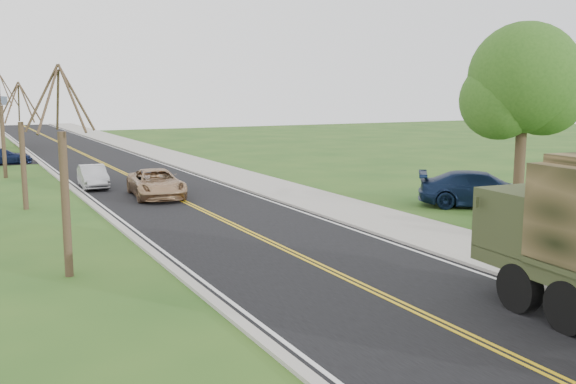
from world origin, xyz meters
TOP-DOWN VIEW (x-y plane):
  - ground at (0.00, 0.00)m, footprint 160.00×160.00m
  - road at (0.00, 40.00)m, footprint 8.00×120.00m
  - curb_right at (4.15, 40.00)m, footprint 0.30×120.00m
  - sidewalk_right at (5.90, 40.00)m, footprint 3.20×120.00m
  - curb_left at (-4.15, 40.00)m, footprint 0.30×120.00m
  - leafy_tree at (11.00, 10.01)m, footprint 4.83×4.50m
  - bare_tree_a at (-7.00, 10.00)m, footprint 1.93×2.26m
  - bare_tree_b at (-7.00, 22.00)m, footprint 1.83×2.14m
  - bare_tree_c at (-7.00, 34.00)m, footprint 2.04×2.39m
  - suv_champagne at (-0.80, 22.49)m, footprint 2.83×5.30m
  - sedan_silver at (-3.00, 27.30)m, footprint 1.56×3.89m
  - pickup_navy at (11.73, 12.86)m, footprint 5.89×5.35m
  - lot_car_navy at (-6.67, 42.00)m, footprint 4.15×1.78m

SIDE VIEW (x-z plane):
  - ground at x=0.00m, z-range 0.00..0.00m
  - road at x=0.00m, z-range 0.00..0.01m
  - sidewalk_right at x=5.90m, z-range 0.00..0.10m
  - curb_left at x=-4.15m, z-range 0.00..0.10m
  - curb_right at x=4.15m, z-range 0.00..0.12m
  - lot_car_navy at x=-6.67m, z-range 0.00..1.19m
  - sedan_silver at x=-3.00m, z-range 0.00..1.26m
  - suv_champagne at x=-0.80m, z-range 0.00..1.42m
  - pickup_navy at x=11.73m, z-range 0.00..1.65m
  - bare_tree_b at x=-7.00m, z-range -0.39..5.34m
  - bare_tree_a at x=-7.00m, z-range -0.41..5.66m
  - bare_tree_c at x=-7.00m, z-range -0.44..5.99m
  - leafy_tree at x=11.00m, z-range 1.44..9.54m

